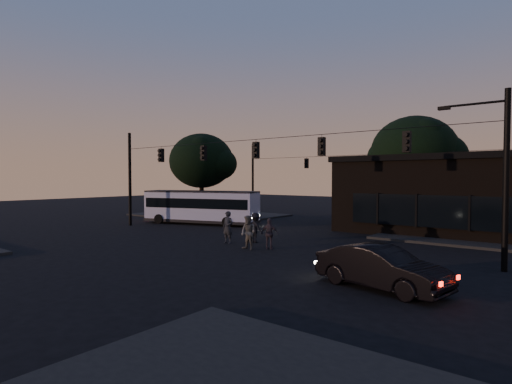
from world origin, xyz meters
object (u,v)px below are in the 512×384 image
Objects in this scene: bus at (201,205)px; pedestrian_a at (228,227)px; pedestrian_c at (270,234)px; pedestrian_b at (248,233)px; pedestrian_d at (255,228)px; building at (460,194)px; car at (381,267)px.

bus reaches higher than pedestrian_a.
pedestrian_a is 3.08m from pedestrian_c.
pedestrian_a is 2.43m from pedestrian_b.
pedestrian_a is (8.45, -5.99, -0.61)m from bus.
pedestrian_d is at bearing -43.29° from bus.
pedestrian_a is 1.06× the size of pedestrian_d.
pedestrian_b is 2.38m from pedestrian_d.
building reaches higher than pedestrian_d.
bus is 21.58m from car.
building is at bearing 14.04° from car.
bus is at bearing -48.32° from pedestrian_c.
pedestrian_a reaches higher than pedestrian_d.
pedestrian_a is 1.13× the size of pedestrian_c.
bus is 10.72m from pedestrian_d.
pedestrian_c is 0.94× the size of pedestrian_d.
bus is 5.33× the size of pedestrian_a.
pedestrian_a is 1.66m from pedestrian_d.
pedestrian_d is (-9.57, 5.16, 0.13)m from car.
building is 15.30m from pedestrian_d.
pedestrian_b is at bearing 128.92° from pedestrian_d.
pedestrian_a is at bearing -125.39° from building.
pedestrian_a is at bearing -52.12° from bus.
car is at bearing -86.92° from building.
bus is 2.20× the size of car.
pedestrian_c is (3.08, -0.03, -0.11)m from pedestrian_a.
pedestrian_b reaches higher than pedestrian_d.
pedestrian_b is at bearing -117.14° from building.
car is at bearing -44.20° from bus.
bus is (-18.20, -7.73, -1.15)m from building.
pedestrian_a is at bearing 57.51° from pedestrian_d.
building reaches higher than car.
bus reaches higher than pedestrian_c.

